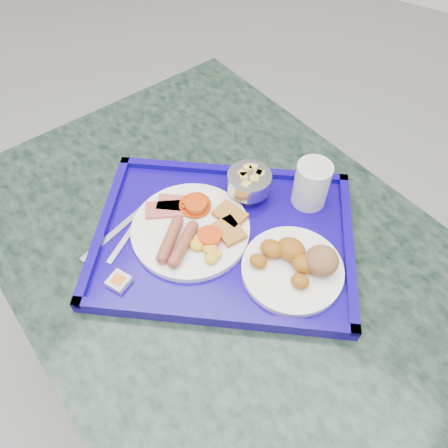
% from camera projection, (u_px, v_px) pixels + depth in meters
% --- Properties ---
extents(floor, '(6.00, 6.00, 0.00)m').
position_uv_depth(floor, '(157.00, 426.00, 1.33)').
color(floor, gray).
rests_on(floor, ground).
extents(table, '(1.35, 1.13, 0.72)m').
position_uv_depth(table, '(236.00, 304.00, 0.99)').
color(table, slate).
rests_on(table, floor).
extents(tray, '(0.60, 0.54, 0.03)m').
position_uv_depth(tray, '(224.00, 238.00, 0.86)').
color(tray, '#110284').
rests_on(tray, table).
extents(main_plate, '(0.23, 0.23, 0.04)m').
position_uv_depth(main_plate, '(193.00, 229.00, 0.85)').
color(main_plate, white).
rests_on(main_plate, tray).
extents(bread_plate, '(0.19, 0.19, 0.06)m').
position_uv_depth(bread_plate, '(297.00, 264.00, 0.79)').
color(bread_plate, white).
rests_on(bread_plate, tray).
extents(fruit_bowl, '(0.09, 0.09, 0.06)m').
position_uv_depth(fruit_bowl, '(249.00, 182.00, 0.89)').
color(fruit_bowl, '#ADACAF').
rests_on(fruit_bowl, tray).
extents(juice_cup, '(0.07, 0.07, 0.10)m').
position_uv_depth(juice_cup, '(312.00, 183.00, 0.87)').
color(juice_cup, silver).
rests_on(juice_cup, tray).
extents(spoon, '(0.04, 0.18, 0.01)m').
position_uv_depth(spoon, '(151.00, 214.00, 0.88)').
color(spoon, '#ADACAF').
rests_on(spoon, tray).
extents(knife, '(0.04, 0.17, 0.00)m').
position_uv_depth(knife, '(116.00, 232.00, 0.86)').
color(knife, '#ADACAF').
rests_on(knife, tray).
extents(jam_packet, '(0.04, 0.04, 0.01)m').
position_uv_depth(jam_packet, '(119.00, 281.00, 0.79)').
color(jam_packet, silver).
rests_on(jam_packet, tray).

